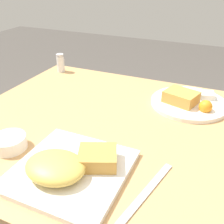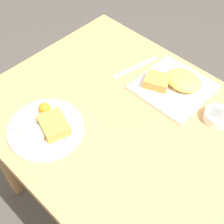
{
  "view_description": "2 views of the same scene",
  "coord_description": "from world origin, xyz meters",
  "px_view_note": "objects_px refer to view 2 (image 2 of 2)",
  "views": [
    {
      "loc": [
        0.24,
        -0.63,
        1.16
      ],
      "look_at": [
        -0.03,
        -0.01,
        0.78
      ],
      "focal_mm": 42.0,
      "sensor_mm": 36.0,
      "label": 1
    },
    {
      "loc": [
        -0.45,
        0.53,
        1.6
      ],
      "look_at": [
        0.03,
        0.03,
        0.76
      ],
      "focal_mm": 50.0,
      "sensor_mm": 36.0,
      "label": 2
    }
  ],
  "objects_px": {
    "plate_oval_far": "(46,127)",
    "butter_knife": "(136,67)",
    "plate_square_near": "(175,84)",
    "sauce_ramekin": "(217,116)"
  },
  "relations": [
    {
      "from": "sauce_ramekin",
      "to": "butter_knife",
      "type": "height_order",
      "value": "sauce_ramekin"
    },
    {
      "from": "plate_square_near",
      "to": "sauce_ramekin",
      "type": "distance_m",
      "value": 0.2
    },
    {
      "from": "sauce_ramekin",
      "to": "butter_knife",
      "type": "xyz_separation_m",
      "value": [
        0.38,
        -0.01,
        -0.02
      ]
    },
    {
      "from": "plate_square_near",
      "to": "butter_knife",
      "type": "height_order",
      "value": "plate_square_near"
    },
    {
      "from": "plate_oval_far",
      "to": "butter_knife",
      "type": "bearing_deg",
      "value": -91.5
    },
    {
      "from": "plate_oval_far",
      "to": "sauce_ramekin",
      "type": "xyz_separation_m",
      "value": [
        -0.4,
        -0.45,
        0.0
      ]
    },
    {
      "from": "butter_knife",
      "to": "sauce_ramekin",
      "type": "bearing_deg",
      "value": 102.21
    },
    {
      "from": "plate_square_near",
      "to": "plate_oval_far",
      "type": "relative_size",
      "value": 0.98
    },
    {
      "from": "plate_square_near",
      "to": "plate_oval_far",
      "type": "distance_m",
      "value": 0.51
    },
    {
      "from": "plate_oval_far",
      "to": "butter_knife",
      "type": "height_order",
      "value": "plate_oval_far"
    }
  ]
}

